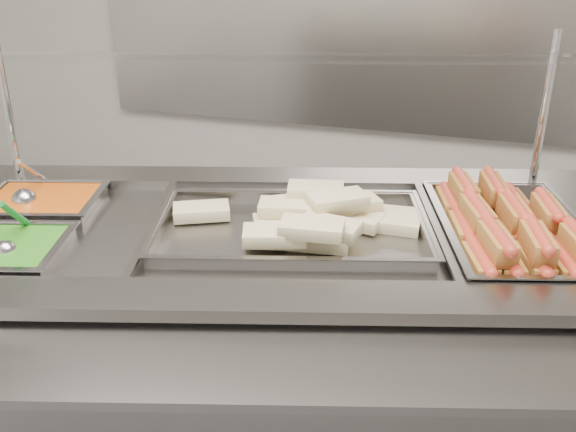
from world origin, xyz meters
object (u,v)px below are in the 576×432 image
(ladle, at_px, (25,199))
(serving_spoon, at_px, (8,244))
(steam_counter, at_px, (271,365))
(sneeze_guard, at_px, (271,64))
(pan_wraps, at_px, (292,233))
(pan_hotdogs, at_px, (510,241))

(ladle, xyz_separation_m, serving_spoon, (0.14, -0.26, 0.00))
(steam_counter, xyz_separation_m, sneeze_guard, (-0.06, 0.21, 0.83))
(sneeze_guard, bearing_deg, steam_counter, -74.63)
(sneeze_guard, bearing_deg, serving_spoon, -133.70)
(steam_counter, bearing_deg, sneeze_guard, 105.37)
(pan_wraps, bearing_deg, ladle, -174.58)
(pan_wraps, relative_size, serving_spoon, 4.50)
(pan_wraps, relative_size, ladle, 4.08)
(pan_wraps, xyz_separation_m, ladle, (-0.77, -0.07, 0.03))
(pan_hotdogs, height_order, pan_wraps, same)
(steam_counter, xyz_separation_m, pan_hotdogs, (0.61, 0.17, 0.42))
(pan_hotdogs, relative_size, serving_spoon, 3.66)
(ladle, relative_size, serving_spoon, 1.10)
(pan_hotdogs, distance_m, serving_spoon, 1.27)
(ladle, bearing_deg, pan_hotdogs, 9.67)
(pan_hotdogs, bearing_deg, pan_wraps, -164.63)
(serving_spoon, bearing_deg, sneeze_guard, 46.30)
(pan_hotdogs, relative_size, ladle, 3.32)
(sneeze_guard, xyz_separation_m, serving_spoon, (-0.51, -0.53, -0.36))
(sneeze_guard, xyz_separation_m, pan_hotdogs, (0.67, -0.05, -0.41))
(steam_counter, relative_size, sneeze_guard, 1.22)
(pan_wraps, bearing_deg, pan_hotdogs, 15.37)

